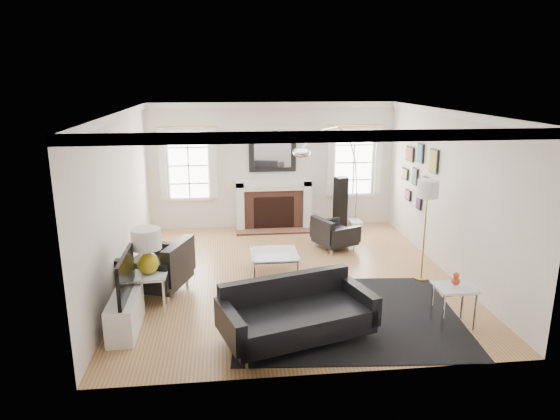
{
  "coord_description": "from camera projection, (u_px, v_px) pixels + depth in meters",
  "views": [
    {
      "loc": [
        -1.06,
        -8.0,
        3.33
      ],
      "look_at": [
        -0.13,
        0.3,
        1.1
      ],
      "focal_mm": 32.0,
      "sensor_mm": 36.0,
      "label": 1
    }
  ],
  "objects": [
    {
      "name": "front_wall",
      "position": [
        326.0,
        261.0,
        5.41
      ],
      "size": [
        5.5,
        0.04,
        2.8
      ],
      "primitive_type": "cube",
      "color": "silver",
      "rests_on": "floor"
    },
    {
      "name": "sofa",
      "position": [
        295.0,
        314.0,
        6.48
      ],
      "size": [
        2.14,
        1.43,
        0.64
      ],
      "color": "black",
      "rests_on": "floor"
    },
    {
      "name": "area_rug",
      "position": [
        347.0,
        315.0,
        7.19
      ],
      "size": [
        3.38,
        2.9,
        0.01
      ],
      "primitive_type": "cube",
      "rotation": [
        0.0,
        0.0,
        -0.08
      ],
      "color": "black",
      "rests_on": "floor"
    },
    {
      "name": "gourd_lamp",
      "position": [
        147.0,
        248.0,
        7.11
      ],
      "size": [
        0.42,
        0.42,
        0.68
      ],
      "color": "gold",
      "rests_on": "side_table_left"
    },
    {
      "name": "left_wall",
      "position": [
        120.0,
        201.0,
        8.0
      ],
      "size": [
        0.04,
        6.0,
        2.8
      ],
      "primitive_type": "cube",
      "color": "silver",
      "rests_on": "floor"
    },
    {
      "name": "window_right",
      "position": [
        354.0,
        162.0,
        11.31
      ],
      "size": [
        1.24,
        0.15,
        1.62
      ],
      "color": "white",
      "rests_on": "back_wall"
    },
    {
      "name": "side_table_left",
      "position": [
        149.0,
        280.0,
        7.24
      ],
      "size": [
        0.53,
        0.53,
        0.58
      ],
      "color": "silver",
      "rests_on": "floor"
    },
    {
      "name": "floor",
      "position": [
        289.0,
        275.0,
        8.66
      ],
      "size": [
        6.0,
        6.0,
        0.0
      ],
      "primitive_type": "plane",
      "color": "#996440",
      "rests_on": "ground"
    },
    {
      "name": "ceiling",
      "position": [
        290.0,
        111.0,
        7.93
      ],
      "size": [
        5.5,
        6.0,
        0.02
      ],
      "primitive_type": "cube",
      "color": "white",
      "rests_on": "back_wall"
    },
    {
      "name": "right_wall",
      "position": [
        448.0,
        193.0,
        8.59
      ],
      "size": [
        0.04,
        6.0,
        2.8
      ],
      "primitive_type": "cube",
      "color": "silver",
      "rests_on": "floor"
    },
    {
      "name": "stick_floor_lamp",
      "position": [
        428.0,
        194.0,
        8.09
      ],
      "size": [
        0.35,
        0.35,
        1.72
      ],
      "color": "gold",
      "rests_on": "floor"
    },
    {
      "name": "tv_unit",
      "position": [
        125.0,
        309.0,
        6.68
      ],
      "size": [
        0.35,
        1.0,
        1.09
      ],
      "color": "white",
      "rests_on": "floor"
    },
    {
      "name": "orange_vase",
      "position": [
        456.0,
        280.0,
        6.72
      ],
      "size": [
        0.11,
        0.11,
        0.18
      ],
      "color": "#AF3416",
      "rests_on": "nesting_table"
    },
    {
      "name": "fireplace",
      "position": [
        273.0,
        205.0,
        11.19
      ],
      "size": [
        1.7,
        0.69,
        1.11
      ],
      "color": "white",
      "rests_on": "floor"
    },
    {
      "name": "armchair_left",
      "position": [
        160.0,
        269.0,
        7.89
      ],
      "size": [
        1.22,
        1.3,
        0.71
      ],
      "color": "black",
      "rests_on": "floor"
    },
    {
      "name": "coffee_table",
      "position": [
        274.0,
        255.0,
        8.68
      ],
      "size": [
        0.82,
        0.82,
        0.36
      ],
      "color": "silver",
      "rests_on": "floor"
    },
    {
      "name": "nesting_table",
      "position": [
        454.0,
        295.0,
        6.78
      ],
      "size": [
        0.53,
        0.45,
        0.59
      ],
      "color": "silver",
      "rests_on": "floor"
    },
    {
      "name": "mantel_mirror",
      "position": [
        272.0,
        155.0,
        11.07
      ],
      "size": [
        1.05,
        0.07,
        0.75
      ],
      "color": "black",
      "rests_on": "back_wall"
    },
    {
      "name": "speaker_tower",
      "position": [
        340.0,
        204.0,
        11.01
      ],
      "size": [
        0.3,
        0.3,
        1.21
      ],
      "primitive_type": "cube",
      "rotation": [
        0.0,
        0.0,
        0.28
      ],
      "color": "black",
      "rests_on": "floor"
    },
    {
      "name": "back_wall",
      "position": [
        272.0,
        166.0,
        11.17
      ],
      "size": [
        5.5,
        0.04,
        2.8
      ],
      "primitive_type": "cube",
      "color": "silver",
      "rests_on": "floor"
    },
    {
      "name": "crown_molding",
      "position": [
        290.0,
        115.0,
        7.95
      ],
      "size": [
        5.5,
        6.0,
        0.12
      ],
      "primitive_type": "cube",
      "color": "white",
      "rests_on": "back_wall"
    },
    {
      "name": "window_left",
      "position": [
        189.0,
        165.0,
        10.91
      ],
      "size": [
        1.24,
        0.15,
        1.62
      ],
      "color": "white",
      "rests_on": "back_wall"
    },
    {
      "name": "gallery_wall",
      "position": [
        418.0,
        171.0,
        9.8
      ],
      "size": [
        0.04,
        1.73,
        1.29
      ],
      "color": "black",
      "rests_on": "right_wall"
    },
    {
      "name": "armchair_right",
      "position": [
        333.0,
        234.0,
        9.92
      ],
      "size": [
        0.95,
        1.0,
        0.53
      ],
      "color": "black",
      "rests_on": "floor"
    },
    {
      "name": "arc_floor_lamp",
      "position": [
        331.0,
        177.0,
        10.23
      ],
      "size": [
        1.74,
        1.61,
        2.46
      ],
      "color": "white",
      "rests_on": "floor"
    }
  ]
}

